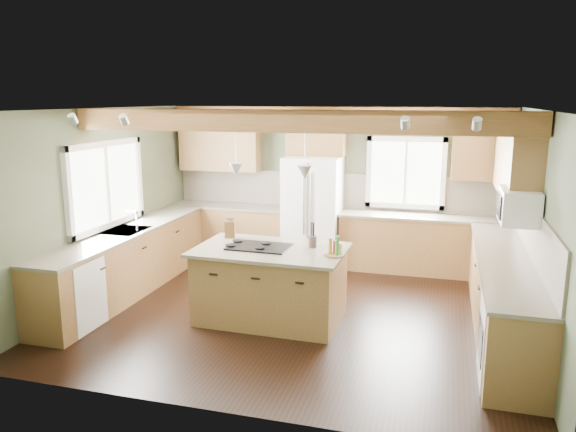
# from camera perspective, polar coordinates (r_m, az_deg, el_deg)

# --- Properties ---
(floor) EXTENTS (5.60, 5.60, 0.00)m
(floor) POSITION_cam_1_polar(r_m,az_deg,el_deg) (7.44, 0.93, -9.66)
(floor) COLOR black
(floor) RESTS_ON ground
(ceiling) EXTENTS (5.60, 5.60, 0.00)m
(ceiling) POSITION_cam_1_polar(r_m,az_deg,el_deg) (6.92, 1.01, 10.80)
(ceiling) COLOR silver
(ceiling) RESTS_ON wall_back
(wall_back) EXTENTS (5.60, 0.00, 5.60)m
(wall_back) POSITION_cam_1_polar(r_m,az_deg,el_deg) (9.46, 4.84, 3.17)
(wall_back) COLOR #424933
(wall_back) RESTS_ON ground
(wall_left) EXTENTS (0.00, 5.00, 5.00)m
(wall_left) POSITION_cam_1_polar(r_m,az_deg,el_deg) (8.22, -18.26, 1.26)
(wall_left) COLOR #424933
(wall_left) RESTS_ON ground
(wall_right) EXTENTS (0.00, 5.00, 5.00)m
(wall_right) POSITION_cam_1_polar(r_m,az_deg,el_deg) (6.92, 24.01, -1.11)
(wall_right) COLOR #424933
(wall_right) RESTS_ON ground
(ceiling_beam) EXTENTS (5.55, 0.26, 0.26)m
(ceiling_beam) POSITION_cam_1_polar(r_m,az_deg,el_deg) (6.60, 0.27, 9.61)
(ceiling_beam) COLOR brown
(ceiling_beam) RESTS_ON ceiling
(soffit_trim) EXTENTS (5.55, 0.20, 0.10)m
(soffit_trim) POSITION_cam_1_polar(r_m,az_deg,el_deg) (9.26, 4.86, 10.68)
(soffit_trim) COLOR brown
(soffit_trim) RESTS_ON ceiling
(backsplash_back) EXTENTS (5.58, 0.03, 0.58)m
(backsplash_back) POSITION_cam_1_polar(r_m,az_deg,el_deg) (9.46, 4.82, 2.62)
(backsplash_back) COLOR brown
(backsplash_back) RESTS_ON wall_back
(backsplash_right) EXTENTS (0.03, 3.70, 0.58)m
(backsplash_right) POSITION_cam_1_polar(r_m,az_deg,el_deg) (6.98, 23.77, -1.73)
(backsplash_right) COLOR brown
(backsplash_right) RESTS_ON wall_right
(base_cab_back_left) EXTENTS (2.02, 0.60, 0.88)m
(base_cab_back_left) POSITION_cam_1_polar(r_m,az_deg,el_deg) (9.84, -5.87, -1.62)
(base_cab_back_left) COLOR brown
(base_cab_back_left) RESTS_ON floor
(counter_back_left) EXTENTS (2.06, 0.64, 0.04)m
(counter_back_left) POSITION_cam_1_polar(r_m,az_deg,el_deg) (9.74, -5.93, 1.01)
(counter_back_left) COLOR #4E4639
(counter_back_left) RESTS_ON base_cab_back_left
(base_cab_back_right) EXTENTS (2.62, 0.60, 0.88)m
(base_cab_back_right) POSITION_cam_1_polar(r_m,az_deg,el_deg) (9.18, 13.56, -2.89)
(base_cab_back_right) COLOR brown
(base_cab_back_right) RESTS_ON floor
(counter_back_right) EXTENTS (2.66, 0.64, 0.04)m
(counter_back_right) POSITION_cam_1_polar(r_m,az_deg,el_deg) (9.08, 13.70, -0.08)
(counter_back_right) COLOR #4E4639
(counter_back_right) RESTS_ON base_cab_back_right
(base_cab_left) EXTENTS (0.60, 3.70, 0.88)m
(base_cab_left) POSITION_cam_1_polar(r_m,az_deg,el_deg) (8.30, -15.96, -4.61)
(base_cab_left) COLOR brown
(base_cab_left) RESTS_ON floor
(counter_left) EXTENTS (0.64, 3.74, 0.04)m
(counter_left) POSITION_cam_1_polar(r_m,az_deg,el_deg) (8.18, -16.14, -1.52)
(counter_left) COLOR #4E4639
(counter_left) RESTS_ON base_cab_left
(base_cab_right) EXTENTS (0.60, 3.70, 0.88)m
(base_cab_right) POSITION_cam_1_polar(r_m,az_deg,el_deg) (7.16, 20.97, -7.62)
(base_cab_right) COLOR brown
(base_cab_right) RESTS_ON floor
(counter_right) EXTENTS (0.64, 3.74, 0.04)m
(counter_right) POSITION_cam_1_polar(r_m,az_deg,el_deg) (7.02, 21.25, -4.07)
(counter_right) COLOR #4E4639
(counter_right) RESTS_ON base_cab_right
(upper_cab_back_left) EXTENTS (1.40, 0.35, 0.90)m
(upper_cab_back_left) POSITION_cam_1_polar(r_m,az_deg,el_deg) (9.79, -6.89, 7.25)
(upper_cab_back_left) COLOR brown
(upper_cab_back_left) RESTS_ON wall_back
(upper_cab_over_fridge) EXTENTS (0.96, 0.35, 0.70)m
(upper_cab_over_fridge) POSITION_cam_1_polar(r_m,az_deg,el_deg) (9.26, 2.89, 8.29)
(upper_cab_over_fridge) COLOR brown
(upper_cab_over_fridge) RESTS_ON wall_back
(upper_cab_right) EXTENTS (0.35, 2.20, 0.90)m
(upper_cab_right) POSITION_cam_1_polar(r_m,az_deg,el_deg) (7.68, 22.21, 5.17)
(upper_cab_right) COLOR brown
(upper_cab_right) RESTS_ON wall_right
(upper_cab_back_corner) EXTENTS (0.90, 0.35, 0.90)m
(upper_cab_back_corner) POSITION_cam_1_polar(r_m,az_deg,el_deg) (9.06, 19.21, 6.30)
(upper_cab_back_corner) COLOR brown
(upper_cab_back_corner) RESTS_ON wall_back
(window_left) EXTENTS (0.04, 1.60, 1.05)m
(window_left) POSITION_cam_1_polar(r_m,az_deg,el_deg) (8.21, -18.07, 3.03)
(window_left) COLOR white
(window_left) RESTS_ON wall_left
(window_back) EXTENTS (1.10, 0.04, 1.00)m
(window_back) POSITION_cam_1_polar(r_m,az_deg,el_deg) (9.26, 11.87, 4.33)
(window_back) COLOR white
(window_back) RESTS_ON wall_back
(sink) EXTENTS (0.50, 0.65, 0.03)m
(sink) POSITION_cam_1_polar(r_m,az_deg,el_deg) (8.18, -16.14, -1.49)
(sink) COLOR #262628
(sink) RESTS_ON counter_left
(faucet) EXTENTS (0.02, 0.02, 0.28)m
(faucet) POSITION_cam_1_polar(r_m,az_deg,el_deg) (8.06, -15.11, -0.57)
(faucet) COLOR #B2B2B7
(faucet) RESTS_ON sink
(dishwasher) EXTENTS (0.60, 0.60, 0.84)m
(dishwasher) POSITION_cam_1_polar(r_m,az_deg,el_deg) (7.28, -21.26, -7.40)
(dishwasher) COLOR white
(dishwasher) RESTS_ON floor
(oven) EXTENTS (0.60, 0.72, 0.84)m
(oven) POSITION_cam_1_polar(r_m,az_deg,el_deg) (5.95, 21.94, -11.80)
(oven) COLOR white
(oven) RESTS_ON floor
(microwave) EXTENTS (0.40, 0.70, 0.38)m
(microwave) POSITION_cam_1_polar(r_m,az_deg,el_deg) (6.79, 22.41, 0.95)
(microwave) COLOR white
(microwave) RESTS_ON wall_right
(pendant_left) EXTENTS (0.18, 0.18, 0.16)m
(pendant_left) POSITION_cam_1_polar(r_m,az_deg,el_deg) (6.88, -5.28, 4.72)
(pendant_left) COLOR #B2B2B7
(pendant_left) RESTS_ON ceiling
(pendant_right) EXTENTS (0.18, 0.18, 0.16)m
(pendant_right) POSITION_cam_1_polar(r_m,az_deg,el_deg) (6.60, 1.70, 4.47)
(pendant_right) COLOR #B2B2B7
(pendant_right) RESTS_ON ceiling
(refrigerator) EXTENTS (0.90, 0.74, 1.80)m
(refrigerator) POSITION_cam_1_polar(r_m,az_deg,el_deg) (9.23, 2.52, 0.45)
(refrigerator) COLOR white
(refrigerator) RESTS_ON floor
(island) EXTENTS (1.75, 1.09, 0.88)m
(island) POSITION_cam_1_polar(r_m,az_deg,el_deg) (7.06, -1.78, -7.07)
(island) COLOR brown
(island) RESTS_ON floor
(island_top) EXTENTS (1.87, 1.21, 0.04)m
(island_top) POSITION_cam_1_polar(r_m,az_deg,el_deg) (6.92, -1.81, -3.47)
(island_top) COLOR #4E4639
(island_top) RESTS_ON island
(cooktop) EXTENTS (0.76, 0.52, 0.02)m
(cooktop) POSITION_cam_1_polar(r_m,az_deg,el_deg) (6.96, -2.93, -3.13)
(cooktop) COLOR black
(cooktop) RESTS_ON island_top
(knife_block) EXTENTS (0.15, 0.12, 0.22)m
(knife_block) POSITION_cam_1_polar(r_m,az_deg,el_deg) (7.45, -5.90, -1.37)
(knife_block) COLOR brown
(knife_block) RESTS_ON island_top
(utensil_crock) EXTENTS (0.13, 0.13, 0.14)m
(utensil_crock) POSITION_cam_1_polar(r_m,az_deg,el_deg) (6.96, 2.50, -2.61)
(utensil_crock) COLOR #3C3530
(utensil_crock) RESTS_ON island_top
(bottle_tray) EXTENTS (0.30, 0.30, 0.23)m
(bottle_tray) POSITION_cam_1_polar(r_m,az_deg,el_deg) (6.60, 4.70, -3.08)
(bottle_tray) COLOR brown
(bottle_tray) RESTS_ON island_top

